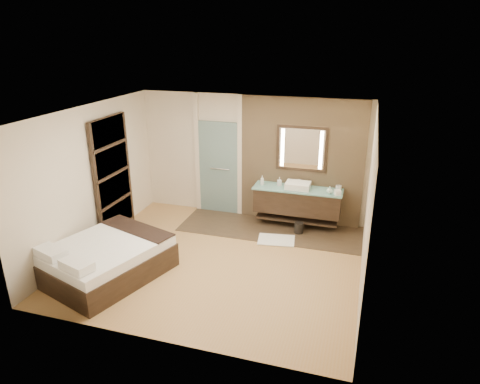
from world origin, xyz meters
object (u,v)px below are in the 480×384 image
(mirror_unit, at_px, (302,149))
(bed, at_px, (106,259))
(waste_bin, at_px, (299,228))
(vanity, at_px, (297,201))

(mirror_unit, xyz_separation_m, bed, (-2.75, -3.15, -1.34))
(mirror_unit, xyz_separation_m, waste_bin, (0.11, -0.58, -1.53))
(vanity, relative_size, mirror_unit, 1.75)
(mirror_unit, height_order, waste_bin, mirror_unit)
(waste_bin, bearing_deg, bed, -138.12)
(vanity, relative_size, waste_bin, 7.93)
(waste_bin, bearing_deg, vanity, 107.71)
(vanity, xyz_separation_m, mirror_unit, (0.00, 0.24, 1.07))
(mirror_unit, bearing_deg, bed, -131.16)
(bed, xyz_separation_m, waste_bin, (2.86, 2.57, -0.19))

